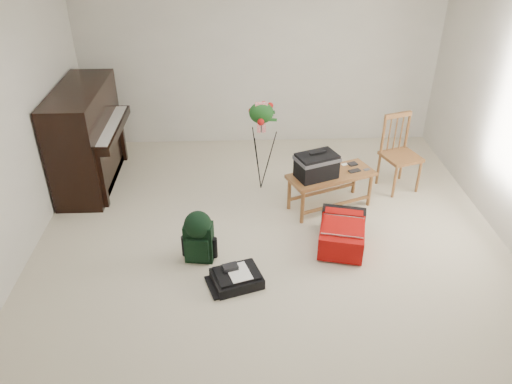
{
  "coord_description": "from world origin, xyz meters",
  "views": [
    {
      "loc": [
        -0.33,
        -4.08,
        3.25
      ],
      "look_at": [
        -0.15,
        0.35,
        0.54
      ],
      "focal_mm": 35.0,
      "sensor_mm": 36.0,
      "label": 1
    }
  ],
  "objects_px": {
    "red_suitcase": "(341,230)",
    "bench": "(320,166)",
    "green_backpack": "(199,234)",
    "dining_chair": "(400,154)",
    "piano": "(88,139)",
    "black_duffel": "(237,277)",
    "flower_stand": "(261,147)"
  },
  "relations": [
    {
      "from": "bench",
      "to": "dining_chair",
      "type": "relative_size",
      "value": 1.14
    },
    {
      "from": "dining_chair",
      "to": "red_suitcase",
      "type": "distance_m",
      "value": 1.5
    },
    {
      "from": "dining_chair",
      "to": "black_duffel",
      "type": "height_order",
      "value": "dining_chair"
    },
    {
      "from": "red_suitcase",
      "to": "black_duffel",
      "type": "bearing_deg",
      "value": -137.76
    },
    {
      "from": "piano",
      "to": "green_backpack",
      "type": "height_order",
      "value": "piano"
    },
    {
      "from": "red_suitcase",
      "to": "bench",
      "type": "bearing_deg",
      "value": 115.38
    },
    {
      "from": "bench",
      "to": "flower_stand",
      "type": "distance_m",
      "value": 0.8
    },
    {
      "from": "dining_chair",
      "to": "black_duffel",
      "type": "relative_size",
      "value": 1.76
    },
    {
      "from": "dining_chair",
      "to": "flower_stand",
      "type": "height_order",
      "value": "flower_stand"
    },
    {
      "from": "bench",
      "to": "dining_chair",
      "type": "xyz_separation_m",
      "value": [
        1.07,
        0.44,
        -0.08
      ]
    },
    {
      "from": "black_duffel",
      "to": "green_backpack",
      "type": "relative_size",
      "value": 0.96
    },
    {
      "from": "piano",
      "to": "flower_stand",
      "type": "bearing_deg",
      "value": -6.8
    },
    {
      "from": "bench",
      "to": "green_backpack",
      "type": "bearing_deg",
      "value": -167.02
    },
    {
      "from": "dining_chair",
      "to": "red_suitcase",
      "type": "relative_size",
      "value": 1.23
    },
    {
      "from": "piano",
      "to": "flower_stand",
      "type": "xyz_separation_m",
      "value": [
        2.14,
        -0.26,
        -0.02
      ]
    },
    {
      "from": "piano",
      "to": "black_duffel",
      "type": "xyz_separation_m",
      "value": [
        1.82,
        -2.03,
        -0.53
      ]
    },
    {
      "from": "black_duffel",
      "to": "flower_stand",
      "type": "xyz_separation_m",
      "value": [
        0.32,
        1.78,
        0.51
      ]
    },
    {
      "from": "black_duffel",
      "to": "flower_stand",
      "type": "relative_size",
      "value": 0.46
    },
    {
      "from": "bench",
      "to": "flower_stand",
      "type": "bearing_deg",
      "value": 122.47
    },
    {
      "from": "black_duffel",
      "to": "green_backpack",
      "type": "bearing_deg",
      "value": 116.11
    },
    {
      "from": "red_suitcase",
      "to": "green_backpack",
      "type": "distance_m",
      "value": 1.51
    },
    {
      "from": "dining_chair",
      "to": "black_duffel",
      "type": "distance_m",
      "value": 2.71
    },
    {
      "from": "bench",
      "to": "flower_stand",
      "type": "height_order",
      "value": "flower_stand"
    },
    {
      "from": "piano",
      "to": "red_suitcase",
      "type": "relative_size",
      "value": 1.95
    },
    {
      "from": "bench",
      "to": "green_backpack",
      "type": "distance_m",
      "value": 1.65
    },
    {
      "from": "bench",
      "to": "red_suitcase",
      "type": "distance_m",
      "value": 0.82
    },
    {
      "from": "red_suitcase",
      "to": "green_backpack",
      "type": "xyz_separation_m",
      "value": [
        -1.49,
        -0.22,
        0.16
      ]
    },
    {
      "from": "green_backpack",
      "to": "dining_chair",
      "type": "bearing_deg",
      "value": 37.21
    },
    {
      "from": "dining_chair",
      "to": "red_suitcase",
      "type": "xyz_separation_m",
      "value": [
        -0.92,
        -1.14,
        -0.31
      ]
    },
    {
      "from": "bench",
      "to": "black_duffel",
      "type": "bearing_deg",
      "value": -148.24
    },
    {
      "from": "piano",
      "to": "dining_chair",
      "type": "height_order",
      "value": "piano"
    },
    {
      "from": "green_backpack",
      "to": "piano",
      "type": "bearing_deg",
      "value": 138.88
    }
  ]
}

